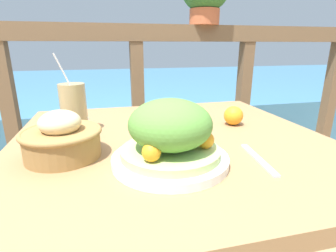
{
  "coord_description": "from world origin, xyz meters",
  "views": [
    {
      "loc": [
        -0.18,
        -0.71,
        1.02
      ],
      "look_at": [
        -0.03,
        -0.07,
        0.81
      ],
      "focal_mm": 28.0,
      "sensor_mm": 36.0,
      "label": 1
    }
  ],
  "objects": [
    {
      "name": "railing_fence",
      "position": [
        0.0,
        0.8,
        0.77
      ],
      "size": [
        2.8,
        0.08,
        1.13
      ],
      "color": "brown",
      "rests_on": "ground_plane"
    },
    {
      "name": "sea_backdrop",
      "position": [
        0.0,
        3.3,
        0.25
      ],
      "size": [
        12.0,
        4.0,
        0.51
      ],
      "color": "teal",
      "rests_on": "ground_plane"
    },
    {
      "name": "knife",
      "position": [
        0.16,
        -0.2,
        0.76
      ],
      "size": [
        0.04,
        0.18,
        0.0
      ],
      "color": "silver",
      "rests_on": "patio_table"
    },
    {
      "name": "patio_table",
      "position": [
        0.0,
        0.0,
        0.64
      ],
      "size": [
        0.92,
        0.89,
        0.75
      ],
      "color": "#997047",
      "rests_on": "ground_plane"
    },
    {
      "name": "drink_glass",
      "position": [
        -0.28,
        0.13,
        0.83
      ],
      "size": [
        0.08,
        0.08,
        0.24
      ],
      "color": "tan",
      "rests_on": "patio_table"
    },
    {
      "name": "orange_near_basket",
      "position": [
        0.24,
        0.08,
        0.79
      ],
      "size": [
        0.07,
        0.07,
        0.07
      ],
      "color": "orange",
      "rests_on": "patio_table"
    },
    {
      "name": "bread_basket",
      "position": [
        -0.29,
        -0.07,
        0.8
      ],
      "size": [
        0.19,
        0.19,
        0.12
      ],
      "color": "olive",
      "rests_on": "patio_table"
    },
    {
      "name": "salad_plate",
      "position": [
        -0.05,
        -0.17,
        0.82
      ],
      "size": [
        0.27,
        0.27,
        0.15
      ],
      "color": "white",
      "rests_on": "patio_table"
    }
  ]
}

